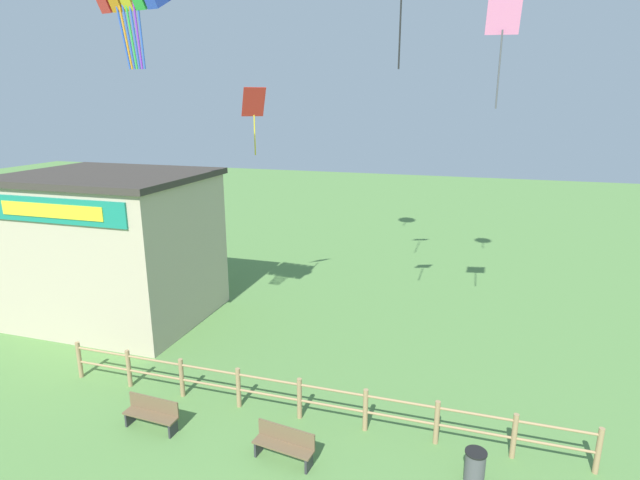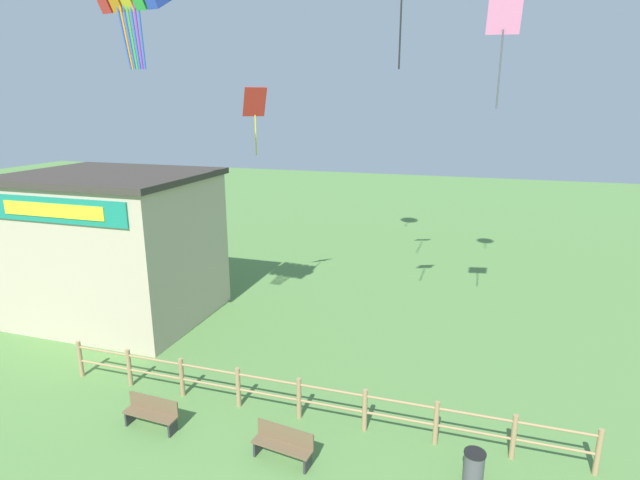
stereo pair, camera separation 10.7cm
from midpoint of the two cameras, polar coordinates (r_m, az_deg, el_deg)
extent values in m
cylinder|color=#9E7F56|center=(18.59, -25.95, -12.20)|extent=(0.14, 0.14, 1.25)
cylinder|color=#9E7F56|center=(17.42, -21.18, -13.52)|extent=(0.14, 0.14, 1.25)
cylinder|color=#9E7F56|center=(16.40, -15.71, -14.91)|extent=(0.14, 0.14, 1.25)
cylinder|color=#9E7F56|center=(15.55, -9.51, -16.31)|extent=(0.14, 0.14, 1.25)
cylinder|color=#9E7F56|center=(14.90, -2.57, -17.63)|extent=(0.14, 0.14, 1.25)
cylinder|color=#9E7F56|center=(14.47, 4.99, -18.78)|extent=(0.14, 0.14, 1.25)
cylinder|color=#9E7F56|center=(14.28, 12.97, -19.65)|extent=(0.14, 0.14, 1.25)
cylinder|color=#9E7F56|center=(14.35, 21.09, -20.17)|extent=(0.14, 0.14, 1.25)
cylinder|color=#9E7F56|center=(14.67, 29.02, -20.32)|extent=(0.14, 0.14, 1.25)
cylinder|color=#9E7F56|center=(14.66, -2.59, -16.19)|extent=(15.29, 0.07, 0.07)
cylinder|color=#9E7F56|center=(14.93, -2.57, -17.83)|extent=(15.29, 0.07, 0.07)
cube|color=#B7A88E|center=(22.30, -22.48, -1.01)|extent=(7.20, 5.76, 5.85)
cube|color=#38332D|center=(21.71, -23.29, 6.74)|extent=(7.50, 6.06, 0.24)
cube|color=#197F6B|center=(19.72, -28.43, 2.98)|extent=(6.12, 0.08, 0.90)
cube|color=yellow|center=(19.69, -28.53, 2.95)|extent=(4.32, 0.04, 0.49)
cube|color=brown|center=(13.53, -4.50, -22.49)|extent=(1.64, 0.62, 0.05)
cube|color=brown|center=(13.51, -4.12, -21.25)|extent=(1.59, 0.27, 0.44)
cube|color=#2D2D33|center=(13.97, -7.26, -22.37)|extent=(0.11, 0.36, 0.41)
cube|color=#2D2D33|center=(13.41, -1.54, -24.11)|extent=(0.11, 0.36, 0.41)
cube|color=brown|center=(15.29, -19.01, -18.44)|extent=(1.62, 0.49, 0.05)
cube|color=brown|center=(15.28, -18.66, -17.35)|extent=(1.60, 0.13, 0.44)
cube|color=#2D2D33|center=(15.83, -21.08, -18.39)|extent=(0.08, 0.36, 0.41)
cube|color=#2D2D33|center=(15.03, -16.66, -19.93)|extent=(0.08, 0.36, 0.41)
cylinder|color=#4C4C51|center=(13.47, 17.03, -23.59)|extent=(0.48, 0.48, 0.79)
cylinder|color=black|center=(13.22, 17.18, -22.18)|extent=(0.52, 0.52, 0.04)
cylinder|color=blue|center=(15.79, -21.79, 20.89)|extent=(0.18, 0.30, 1.76)
cylinder|color=orange|center=(15.72, -21.54, 20.94)|extent=(0.14, 0.30, 1.76)
cylinder|color=blue|center=(15.66, -21.27, 20.99)|extent=(0.10, 0.31, 1.76)
cylinder|color=green|center=(15.59, -20.96, 21.05)|extent=(0.05, 0.30, 1.76)
cylinder|color=blue|center=(15.53, -20.64, 21.10)|extent=(0.10, 0.31, 1.76)
cylinder|color=purple|center=(15.47, -20.31, 21.16)|extent=(0.14, 0.30, 1.76)
cylinder|color=blue|center=(15.42, -19.97, 21.21)|extent=(0.18, 0.30, 1.76)
cube|color=pink|center=(16.52, 20.14, 23.47)|extent=(0.98, 0.42, 1.31)
cylinder|color=#4C4C51|center=(16.34, 19.60, 17.84)|extent=(0.05, 0.05, 2.21)
cube|color=red|center=(19.64, -7.75, 15.36)|extent=(1.02, 0.97, 1.06)
cylinder|color=yellow|center=(19.67, -7.62, 11.78)|extent=(0.05, 0.05, 1.51)
cylinder|color=black|center=(15.54, 8.92, 22.56)|extent=(0.05, 0.05, 2.08)
camera|label=1|loc=(0.05, -90.21, -0.06)|focal=28.00mm
camera|label=2|loc=(0.05, 89.79, 0.06)|focal=28.00mm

